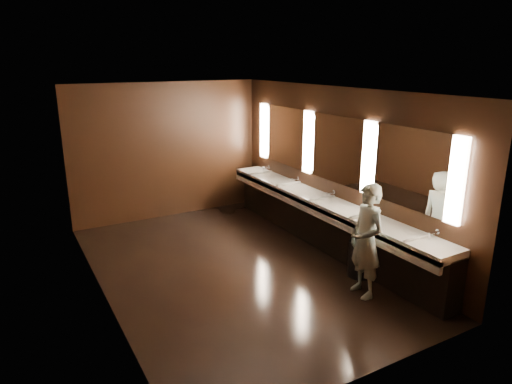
% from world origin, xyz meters
% --- Properties ---
extents(floor, '(6.00, 6.00, 0.00)m').
position_xyz_m(floor, '(0.00, 0.00, 0.00)').
color(floor, black).
rests_on(floor, ground).
extents(ceiling, '(4.00, 6.00, 0.02)m').
position_xyz_m(ceiling, '(0.00, 0.00, 2.80)').
color(ceiling, '#2D2D2B').
rests_on(ceiling, wall_back).
extents(wall_back, '(4.00, 0.02, 2.80)m').
position_xyz_m(wall_back, '(0.00, 3.00, 1.40)').
color(wall_back, black).
rests_on(wall_back, floor).
extents(wall_front, '(4.00, 0.02, 2.80)m').
position_xyz_m(wall_front, '(0.00, -3.00, 1.40)').
color(wall_front, black).
rests_on(wall_front, floor).
extents(wall_left, '(0.02, 6.00, 2.80)m').
position_xyz_m(wall_left, '(-2.00, 0.00, 1.40)').
color(wall_left, black).
rests_on(wall_left, floor).
extents(wall_right, '(0.02, 6.00, 2.80)m').
position_xyz_m(wall_right, '(2.00, 0.00, 1.40)').
color(wall_right, black).
rests_on(wall_right, floor).
extents(sink_counter, '(0.55, 5.40, 1.01)m').
position_xyz_m(sink_counter, '(1.79, 0.00, 0.50)').
color(sink_counter, black).
rests_on(sink_counter, floor).
extents(mirror_band, '(0.06, 5.03, 1.15)m').
position_xyz_m(mirror_band, '(1.98, -0.00, 1.75)').
color(mirror_band, '#FDE1C2').
rests_on(mirror_band, wall_right).
extents(person, '(0.46, 0.64, 1.63)m').
position_xyz_m(person, '(1.22, -1.65, 0.81)').
color(person, '#84BEC5').
rests_on(person, floor).
extents(trash_bin, '(0.37, 0.37, 0.57)m').
position_xyz_m(trash_bin, '(1.58, -1.19, 0.28)').
color(trash_bin, black).
rests_on(trash_bin, floor).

